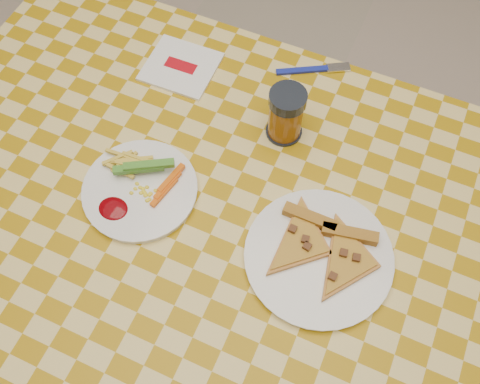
% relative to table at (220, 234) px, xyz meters
% --- Properties ---
extents(ground, '(8.00, 8.00, 0.00)m').
position_rel_table_xyz_m(ground, '(0.00, 0.00, -0.68)').
color(ground, beige).
rests_on(ground, ground).
extents(table, '(1.28, 0.88, 0.76)m').
position_rel_table_xyz_m(table, '(0.00, 0.00, 0.00)').
color(table, white).
rests_on(table, ground).
extents(plate_left, '(0.22, 0.22, 0.01)m').
position_rel_table_xyz_m(plate_left, '(-0.15, -0.01, 0.08)').
color(plate_left, white).
rests_on(plate_left, table).
extents(plate_right, '(0.27, 0.27, 0.01)m').
position_rel_table_xyz_m(plate_right, '(0.19, -0.00, 0.08)').
color(plate_right, white).
rests_on(plate_right, table).
extents(fries_veggies, '(0.17, 0.15, 0.04)m').
position_rel_table_xyz_m(fries_veggies, '(-0.16, 0.00, 0.10)').
color(fries_veggies, '#F8DD4E').
rests_on(fries_veggies, plate_left).
extents(pizza_slices, '(0.22, 0.21, 0.02)m').
position_rel_table_xyz_m(pizza_slices, '(0.19, 0.01, 0.09)').
color(pizza_slices, '#DA9043').
rests_on(pizza_slices, plate_right).
extents(drink_glass, '(0.07, 0.07, 0.12)m').
position_rel_table_xyz_m(drink_glass, '(0.04, 0.22, 0.13)').
color(drink_glass, black).
rests_on(drink_glass, table).
extents(napkin, '(0.15, 0.14, 0.01)m').
position_rel_table_xyz_m(napkin, '(-0.22, 0.29, 0.08)').
color(napkin, white).
rests_on(napkin, table).
extents(fork, '(0.14, 0.09, 0.01)m').
position_rel_table_xyz_m(fork, '(0.04, 0.39, 0.08)').
color(fork, '#162298').
rests_on(fork, table).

